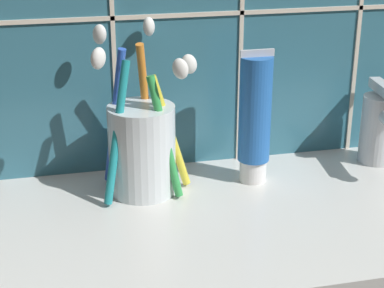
{
  "coord_description": "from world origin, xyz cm",
  "views": [
    {
      "loc": [
        -21.22,
        -58.01,
        34.19
      ],
      "look_at": [
        -7.07,
        2.99,
        9.1
      ],
      "focal_mm": 60.0,
      "sensor_mm": 36.0,
      "label": 1
    }
  ],
  "objects": [
    {
      "name": "sink_faucet",
      "position": [
        18.1,
        8.6,
        6.95
      ],
      "size": [
        4.41,
        11.96,
        10.19
      ],
      "rotation": [
        0.0,
        0.0,
        -1.69
      ],
      "color": "silver",
      "rests_on": "sink_counter"
    },
    {
      "name": "toothpaste_tube",
      "position": [
        1.32,
        7.48,
        9.83
      ],
      "size": [
        3.89,
        3.7,
        15.73
      ],
      "color": "white",
      "rests_on": "sink_counter"
    },
    {
      "name": "toothbrush_cup",
      "position": [
        -11.71,
        7.54,
        7.75
      ],
      "size": [
        12.34,
        10.86,
        19.01
      ],
      "color": "silver",
      "rests_on": "sink_counter"
    },
    {
      "name": "sink_counter",
      "position": [
        0.0,
        0.0,
        1.0
      ],
      "size": [
        60.72,
        29.43,
        2.0
      ],
      "primitive_type": "cube",
      "color": "silver",
      "rests_on": "ground"
    }
  ]
}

